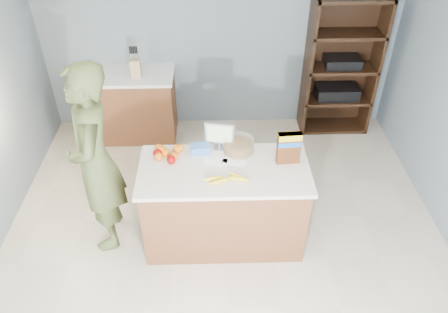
{
  "coord_description": "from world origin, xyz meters",
  "views": [
    {
      "loc": [
        -0.09,
        -2.76,
        3.4
      ],
      "look_at": [
        0.0,
        0.35,
        1.0
      ],
      "focal_mm": 35.0,
      "sensor_mm": 36.0,
      "label": 1
    }
  ],
  "objects_px": {
    "counter_peninsula": "(224,207)",
    "cereal_box": "(289,146)",
    "tv": "(220,134)",
    "shelving_unit": "(340,68)",
    "person": "(95,162)"
  },
  "relations": [
    {
      "from": "tv",
      "to": "cereal_box",
      "type": "distance_m",
      "value": 0.66
    },
    {
      "from": "shelving_unit",
      "to": "tv",
      "type": "distance_m",
      "value": 2.35
    },
    {
      "from": "tv",
      "to": "person",
      "type": "bearing_deg",
      "value": -167.25
    },
    {
      "from": "shelving_unit",
      "to": "person",
      "type": "xyz_separation_m",
      "value": [
        -2.71,
        -1.99,
        0.09
      ]
    },
    {
      "from": "cereal_box",
      "to": "tv",
      "type": "bearing_deg",
      "value": 159.38
    },
    {
      "from": "counter_peninsula",
      "to": "cereal_box",
      "type": "height_order",
      "value": "cereal_box"
    },
    {
      "from": "shelving_unit",
      "to": "cereal_box",
      "type": "distance_m",
      "value": 2.2
    },
    {
      "from": "counter_peninsula",
      "to": "tv",
      "type": "relative_size",
      "value": 5.53
    },
    {
      "from": "person",
      "to": "tv",
      "type": "distance_m",
      "value": 1.16
    },
    {
      "from": "shelving_unit",
      "to": "cereal_box",
      "type": "height_order",
      "value": "shelving_unit"
    },
    {
      "from": "shelving_unit",
      "to": "person",
      "type": "relative_size",
      "value": 0.94
    },
    {
      "from": "tv",
      "to": "cereal_box",
      "type": "relative_size",
      "value": 0.9
    },
    {
      "from": "counter_peninsula",
      "to": "shelving_unit",
      "type": "distance_m",
      "value": 2.61
    },
    {
      "from": "counter_peninsula",
      "to": "person",
      "type": "xyz_separation_m",
      "value": [
        -1.16,
        0.06,
        0.54
      ]
    },
    {
      "from": "shelving_unit",
      "to": "cereal_box",
      "type": "bearing_deg",
      "value": -116.19
    }
  ]
}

